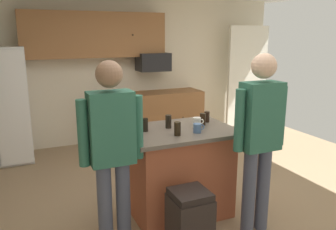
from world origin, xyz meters
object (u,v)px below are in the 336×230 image
at_px(microwave_over_range, 153,62).
at_px(person_guest_right, 260,132).
at_px(glass_short_whisky, 203,119).
at_px(trash_bin, 190,223).
at_px(glass_stout_tall, 168,122).
at_px(glass_dark_ale, 207,117).
at_px(mug_blue_stoneware, 198,128).
at_px(tumbler_amber, 177,129).
at_px(mug_ceramic_white, 197,122).
at_px(person_guest_by_door, 112,145).
at_px(kitchen_island, 179,171).
at_px(glass_pilsner, 145,125).

xyz_separation_m(microwave_over_range, person_guest_right, (-0.19, -3.27, -0.42)).
bearing_deg(glass_short_whisky, trash_bin, -125.44).
height_order(glass_short_whisky, glass_stout_tall, glass_stout_tall).
bearing_deg(glass_dark_ale, mug_blue_stoneware, -131.82).
xyz_separation_m(glass_short_whisky, trash_bin, (-0.53, -0.75, -0.73)).
height_order(glass_short_whisky, mug_blue_stoneware, glass_short_whisky).
bearing_deg(tumbler_amber, mug_ceramic_white, 30.46).
bearing_deg(glass_short_whisky, mug_blue_stoneware, -129.17).
bearing_deg(glass_dark_ale, person_guest_right, -80.31).
relative_size(person_guest_by_door, tumbler_amber, 12.63).
relative_size(microwave_over_range, glass_stout_tall, 3.95).
relative_size(kitchen_island, mug_ceramic_white, 9.02).
bearing_deg(glass_dark_ale, mug_ceramic_white, -142.95).
height_order(tumbler_amber, glass_dark_ale, tumbler_amber).
bearing_deg(mug_ceramic_white, mug_blue_stoneware, -116.85).
distance_m(person_guest_right, glass_short_whisky, 0.71).
relative_size(person_guest_by_door, mug_blue_stoneware, 13.77).
xyz_separation_m(mug_blue_stoneware, glass_stout_tall, (-0.20, 0.28, 0.02)).
bearing_deg(microwave_over_range, mug_ceramic_white, -101.28).
relative_size(glass_pilsner, trash_bin, 0.22).
bearing_deg(person_guest_right, tumbler_amber, 16.09).
relative_size(microwave_over_range, person_guest_by_door, 0.32).
distance_m(mug_ceramic_white, glass_dark_ale, 0.27).
distance_m(kitchen_island, glass_short_whisky, 0.62).
height_order(kitchen_island, tumbler_amber, tumbler_amber).
xyz_separation_m(microwave_over_range, mug_ceramic_white, (-0.53, -2.66, -0.43)).
height_order(person_guest_by_door, glass_stout_tall, person_guest_by_door).
relative_size(person_guest_right, glass_stout_tall, 12.51).
xyz_separation_m(person_guest_right, tumbler_amber, (-0.67, 0.42, -0.00)).
relative_size(kitchen_island, glass_dark_ale, 9.53).
height_order(microwave_over_range, person_guest_right, person_guest_right).
distance_m(kitchen_island, tumbler_amber, 0.59).
bearing_deg(person_guest_by_door, mug_blue_stoneware, -13.23).
distance_m(person_guest_right, tumbler_amber, 0.79).
xyz_separation_m(glass_short_whisky, mug_blue_stoneware, (-0.19, -0.24, -0.02)).
xyz_separation_m(kitchen_island, mug_ceramic_white, (0.20, -0.01, 0.53)).
bearing_deg(glass_pilsner, trash_bin, -80.58).
height_order(tumbler_amber, glass_stout_tall, glass_stout_tall).
distance_m(tumbler_amber, glass_dark_ale, 0.64).
bearing_deg(glass_stout_tall, person_guest_right, -48.36).
bearing_deg(microwave_over_range, trash_bin, -106.02).
height_order(person_guest_right, glass_stout_tall, person_guest_right).
distance_m(glass_short_whisky, glass_dark_ale, 0.15).
height_order(glass_short_whisky, mug_ceramic_white, glass_short_whisky).
bearing_deg(microwave_over_range, glass_stout_tall, -107.80).
bearing_deg(trash_bin, glass_stout_tall, 79.93).
bearing_deg(glass_dark_ale, glass_short_whisky, -137.21).
xyz_separation_m(microwave_over_range, tumbler_amber, (-0.85, -2.85, -0.42)).
bearing_deg(glass_dark_ale, tumbler_amber, -146.79).
distance_m(person_guest_right, glass_pilsner, 1.14).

